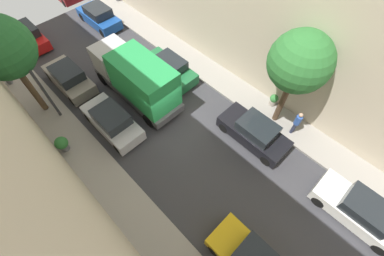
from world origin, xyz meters
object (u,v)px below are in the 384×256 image
parked_car_left_3 (27,36)px  lamp_post (31,73)px  parked_car_right_0 (360,211)px  delivery_truck (136,78)px  pedestrian (297,122)px  potted_plant_4 (62,144)px  parked_car_left_2 (69,78)px  parked_car_right_1 (254,132)px  parked_car_right_2 (169,69)px  parked_car_right_3 (99,16)px  street_tree_0 (1,49)px  potted_plant_5 (8,79)px  street_tree_1 (300,62)px  parked_car_left_1 (112,121)px  potted_plant_3 (274,100)px

parked_car_left_3 → lamp_post: size_ratio=0.77×
parked_car_right_0 → delivery_truck: 13.91m
pedestrian → potted_plant_4: 13.39m
potted_plant_4 → parked_car_left_2: bearing=56.3°
delivery_truck → parked_car_right_0: bearing=-78.8°
parked_car_left_3 → parked_car_right_1: size_ratio=1.00×
parked_car_right_1 → lamp_post: lamp_post is taller
parked_car_left_2 → parked_car_right_0: bearing=-73.1°
lamp_post → parked_car_right_2: bearing=-16.7°
parked_car_right_3 → potted_plant_4: size_ratio=4.12×
parked_car_left_2 → pedestrian: bearing=-59.9°
parked_car_right_0 → parked_car_right_1: size_ratio=1.00×
parked_car_right_2 → lamp_post: lamp_post is taller
delivery_truck → street_tree_0: 6.81m
street_tree_0 → lamp_post: bearing=-70.6°
pedestrian → potted_plant_5: bearing=123.2°
street_tree_1 → parked_car_left_1: bearing=139.1°
parked_car_right_1 → parked_car_right_2: same height
lamp_post → potted_plant_4: bearing=-111.9°
parked_car_right_2 → street_tree_1: bearing=-74.2°
parked_car_left_1 → potted_plant_5: 8.68m
parked_car_right_1 → pedestrian: (2.05, -1.40, 0.35)m
parked_car_right_3 → parked_car_left_1: bearing=-119.0°
parked_car_right_0 → street_tree_0: bearing=114.3°
parked_car_right_0 → parked_car_right_2: size_ratio=1.00×
parked_car_left_3 → potted_plant_4: 11.12m
potted_plant_3 → lamp_post: 13.92m
potted_plant_5 → parked_car_left_2: bearing=-46.1°
delivery_truck → lamp_post: lamp_post is taller
delivery_truck → potted_plant_5: 9.33m
parked_car_left_2 → lamp_post: lamp_post is taller
parked_car_left_1 → pedestrian: size_ratio=2.44×
parked_car_right_3 → delivery_truck: bearing=-106.9°
street_tree_1 → lamp_post: 13.55m
street_tree_0 → parked_car_right_1: bearing=-54.4°
parked_car_left_2 → lamp_post: size_ratio=0.77×
potted_plant_3 → delivery_truck: bearing=130.6°
parked_car_right_3 → parked_car_right_0: bearing=-90.0°
potted_plant_3 → potted_plant_4: bearing=150.4°
parked_car_left_2 → parked_car_right_1: 12.65m
delivery_truck → pedestrian: (4.75, -8.67, -0.71)m
street_tree_0 → potted_plant_5: bearing=100.2°
parked_car_right_2 → parked_car_left_3: bearing=117.4°
parked_car_right_1 → street_tree_1: bearing=-3.0°
street_tree_1 → potted_plant_4: bearing=145.4°
parked_car_left_3 → potted_plant_5: 4.43m
parked_car_left_1 → lamp_post: size_ratio=0.77×
parked_car_right_3 → parked_car_right_1: bearing=-90.0°
parked_car_right_2 → potted_plant_4: bearing=-177.9°
parked_car_left_2 → street_tree_1: 14.34m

